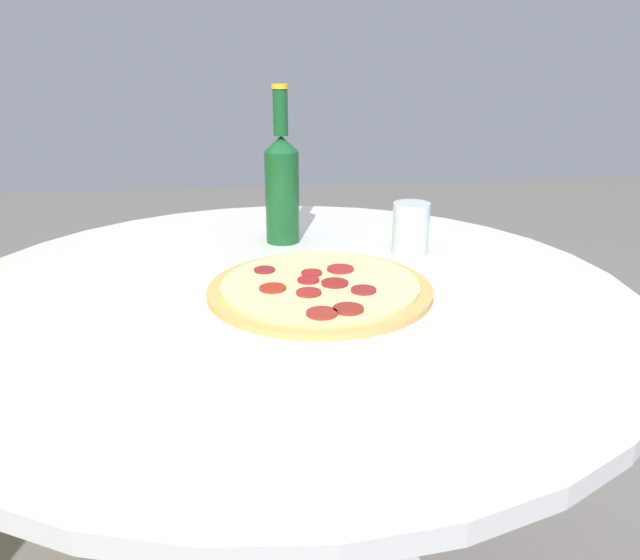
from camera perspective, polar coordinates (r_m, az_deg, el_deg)
table at (r=1.04m, az=-2.97°, el=-9.78°), size 1.06×1.06×0.69m
pizza at (r=0.94m, az=-0.00°, el=-0.71°), size 0.34×0.34×0.02m
beer_bottle at (r=1.17m, az=-3.50°, el=8.74°), size 0.06×0.06×0.29m
drinking_glass at (r=1.12m, az=8.30°, el=4.68°), size 0.07×0.07×0.09m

